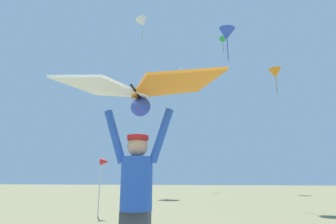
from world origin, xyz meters
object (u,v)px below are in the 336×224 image
at_px(kite_flyer_person, 136,199).
at_px(distant_kite_white_low_right, 181,68).
at_px(distant_kite_green_low_left, 223,40).
at_px(held_stunt_kite, 137,90).
at_px(distant_kite_blue_mid_left, 227,34).
at_px(distant_kite_white_mid_right, 143,22).
at_px(distant_kite_orange_high_right, 275,73).
at_px(marker_flag, 104,165).

distance_m(kite_flyer_person, distant_kite_white_low_right, 33.53).
bearing_deg(distant_kite_green_low_left, held_stunt_kite, -93.34).
bearing_deg(held_stunt_kite, distant_kite_green_low_left, 86.66).
bearing_deg(distant_kite_blue_mid_left, distant_kite_green_low_left, 89.46).
xyz_separation_m(kite_flyer_person, distant_kite_blue_mid_left, (1.52, 11.90, 8.76)).
relative_size(distant_kite_green_low_left, distant_kite_white_low_right, 3.92).
bearing_deg(distant_kite_white_mid_right, distant_kite_orange_high_right, -41.94).
height_order(distant_kite_white_mid_right, marker_flag, distant_kite_white_mid_right).
xyz_separation_m(distant_kite_white_mid_right, distant_kite_blue_mid_left, (8.60, -10.05, -8.42)).
distance_m(kite_flyer_person, marker_flag, 6.35).
xyz_separation_m(distant_kite_orange_high_right, distant_kite_white_low_right, (-8.07, 17.86, 8.78)).
bearing_deg(distant_kite_white_low_right, distant_kite_green_low_left, -13.64).
distance_m(held_stunt_kite, distant_kite_white_mid_right, 28.13).
relative_size(distant_kite_white_mid_right, marker_flag, 1.70).
bearing_deg(distant_kite_orange_high_right, distant_kite_green_low_left, 98.17).
bearing_deg(distant_kite_blue_mid_left, distant_kite_orange_high_right, 1.23).
bearing_deg(distant_kite_white_mid_right, marker_flag, -75.98).
bearing_deg(marker_flag, distant_kite_orange_high_right, 42.26).
relative_size(distant_kite_white_mid_right, distant_kite_orange_high_right, 2.09).
relative_size(distant_kite_orange_high_right, distant_kite_blue_mid_left, 0.68).
height_order(kite_flyer_person, distant_kite_white_mid_right, distant_kite_white_mid_right).
bearing_deg(marker_flag, distant_kite_blue_mid_left, 54.56).
distance_m(distant_kite_white_mid_right, distant_kite_blue_mid_left, 15.68).
distance_m(distant_kite_white_mid_right, distant_kite_white_low_right, 8.77).
bearing_deg(marker_flag, distant_kite_white_mid_right, 104.02).
bearing_deg(distant_kite_white_mid_right, distant_kite_blue_mid_left, -49.43).
xyz_separation_m(held_stunt_kite, distant_kite_white_mid_right, (-7.09, 22.03, 15.98)).
height_order(distant_kite_white_mid_right, distant_kite_orange_high_right, distant_kite_white_mid_right).
xyz_separation_m(kite_flyer_person, distant_kite_green_low_left, (1.67, 28.43, 17.54)).
bearing_deg(kite_flyer_person, distant_kite_orange_high_right, 71.32).
height_order(distant_kite_orange_high_right, distant_kite_blue_mid_left, distant_kite_blue_mid_left).
xyz_separation_m(held_stunt_kite, marker_flag, (-3.00, 5.65, -0.53)).
xyz_separation_m(distant_kite_orange_high_right, distant_kite_blue_mid_left, (-2.52, -0.05, 2.73)).
relative_size(distant_kite_green_low_left, marker_flag, 1.24).
distance_m(held_stunt_kite, distant_kite_white_low_right, 33.10).
bearing_deg(kite_flyer_person, distant_kite_blue_mid_left, 82.73).
bearing_deg(distant_kite_orange_high_right, kite_flyer_person, -108.68).
height_order(held_stunt_kite, distant_kite_green_low_left, distant_kite_green_low_left).
bearing_deg(distant_kite_orange_high_right, distant_kite_white_mid_right, 138.06).
height_order(held_stunt_kite, distant_kite_blue_mid_left, distant_kite_blue_mid_left).
xyz_separation_m(distant_kite_white_mid_right, distant_kite_white_low_right, (3.05, 7.87, -2.37)).
xyz_separation_m(distant_kite_green_low_left, marker_flag, (-4.67, -22.87, -16.87)).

